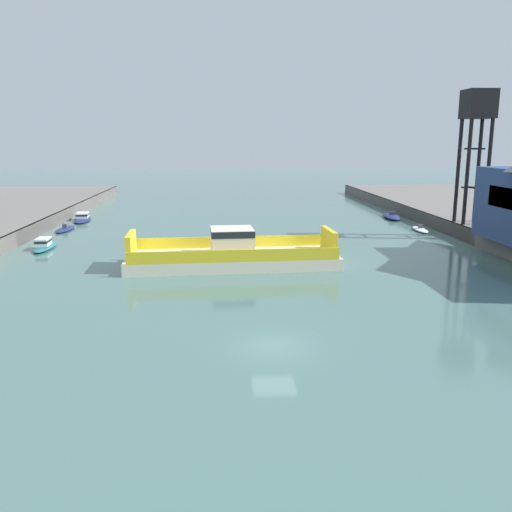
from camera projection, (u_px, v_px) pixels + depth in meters
The scene contains 8 objects.
ground_plane at pixel (274, 346), 30.56m from camera, with size 400.00×400.00×0.00m, color #476B66.
chain_ferry at pixel (232, 254), 49.93m from camera, with size 19.87×7.72×3.57m.
moored_boat_near_left at pixel (44, 245), 57.81m from camera, with size 2.21×6.55×1.27m.
moored_boat_near_right at pixel (392, 216), 80.70m from camera, with size 3.17×7.43×1.08m.
moored_boat_mid_left at pixel (420, 229), 69.46m from camera, with size 1.85×5.23×0.86m.
moored_boat_mid_right at pixel (65, 229), 69.78m from camera, with size 1.99×5.81×0.85m.
moored_boat_far_right at pixel (82, 218), 78.38m from camera, with size 3.19×7.72×1.14m.
crane_tower at pixel (477, 119), 61.86m from camera, with size 3.23×3.23×15.54m.
Camera 1 is at (-3.03, -28.63, 11.54)m, focal length 37.35 mm.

